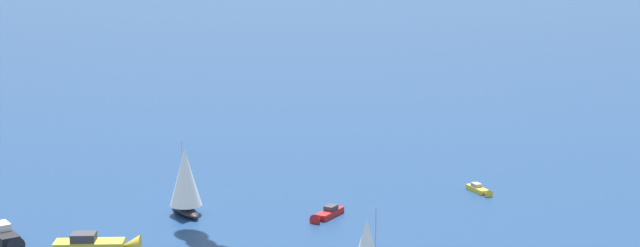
% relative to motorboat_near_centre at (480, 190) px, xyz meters
% --- Properties ---
extents(motorboat_near_centre, '(4.09, 5.72, 1.66)m').
position_rel_motorboat_near_centre_xyz_m(motorboat_near_centre, '(0.00, 0.00, 0.00)').
color(motorboat_near_centre, gold).
rests_on(motorboat_near_centre, ground_plane).
extents(motorboat_far_stbd, '(7.06, 2.64, 2.00)m').
position_rel_motorboat_near_centre_xyz_m(motorboat_far_stbd, '(25.66, -10.90, 0.09)').
color(motorboat_far_stbd, '#B21E1E').
rests_on(motorboat_far_stbd, ground_plane).
extents(sailboat_inshore, '(6.09, 8.80, 11.00)m').
position_rel_motorboat_near_centre_xyz_m(sailboat_inshore, '(37.03, -28.05, 4.57)').
color(sailboat_inshore, black).
rests_on(sailboat_inshore, ground_plane).
extents(motorboat_trailing, '(9.36, 10.16, 3.19)m').
position_rel_motorboat_near_centre_xyz_m(motorboat_trailing, '(54.99, -24.90, 0.41)').
color(motorboat_trailing, gold).
rests_on(motorboat_trailing, ground_plane).
extents(motorboat_ahead, '(5.08, 9.84, 2.77)m').
position_rel_motorboat_near_centre_xyz_m(motorboat_ahead, '(60.54, -37.86, 0.30)').
color(motorboat_ahead, black).
rests_on(motorboat_ahead, ground_plane).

